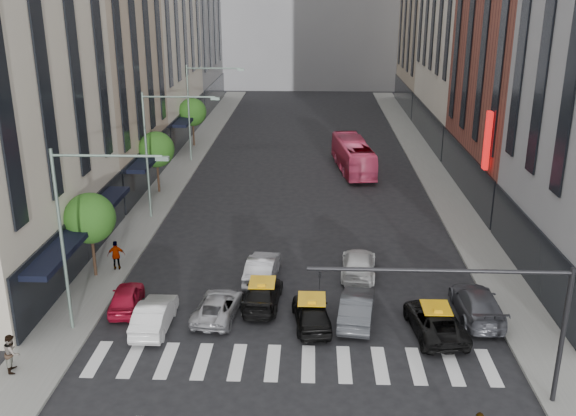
# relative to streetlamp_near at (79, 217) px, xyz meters

# --- Properties ---
(ground) EXTENTS (160.00, 160.00, 0.00)m
(ground) POSITION_rel_streetlamp_near_xyz_m (10.04, -4.00, -5.90)
(ground) COLOR black
(ground) RESTS_ON ground
(sidewalk_left) EXTENTS (3.00, 96.00, 0.15)m
(sidewalk_left) POSITION_rel_streetlamp_near_xyz_m (-1.46, 26.00, -5.83)
(sidewalk_left) COLOR slate
(sidewalk_left) RESTS_ON ground
(sidewalk_right) EXTENTS (3.00, 96.00, 0.15)m
(sidewalk_right) POSITION_rel_streetlamp_near_xyz_m (21.54, 26.00, -5.83)
(sidewalk_right) COLOR slate
(sidewalk_right) RESTS_ON ground
(building_left_b) EXTENTS (8.00, 16.00, 24.00)m
(building_left_b) POSITION_rel_streetlamp_near_xyz_m (-6.96, 24.00, 6.10)
(building_left_b) COLOR tan
(building_left_b) RESTS_ON ground
(building_right_b) EXTENTS (8.00, 18.00, 26.00)m
(building_right_b) POSITION_rel_streetlamp_near_xyz_m (27.04, 23.00, 7.10)
(building_right_b) COLOR brown
(building_right_b) RESTS_ON ground
(building_right_d) EXTENTS (8.00, 18.00, 28.00)m
(building_right_d) POSITION_rel_streetlamp_near_xyz_m (27.04, 61.00, 8.10)
(building_right_d) COLOR tan
(building_right_d) RESTS_ON ground
(tree_near) EXTENTS (2.88, 2.88, 4.95)m
(tree_near) POSITION_rel_streetlamp_near_xyz_m (-1.76, 6.00, -2.25)
(tree_near) COLOR black
(tree_near) RESTS_ON sidewalk_left
(tree_mid) EXTENTS (2.88, 2.88, 4.95)m
(tree_mid) POSITION_rel_streetlamp_near_xyz_m (-1.76, 22.00, -2.25)
(tree_mid) COLOR black
(tree_mid) RESTS_ON sidewalk_left
(tree_far) EXTENTS (2.88, 2.88, 4.95)m
(tree_far) POSITION_rel_streetlamp_near_xyz_m (-1.76, 38.00, -2.25)
(tree_far) COLOR black
(tree_far) RESTS_ON sidewalk_left
(streetlamp_near) EXTENTS (5.38, 0.25, 9.00)m
(streetlamp_near) POSITION_rel_streetlamp_near_xyz_m (0.00, 0.00, 0.00)
(streetlamp_near) COLOR gray
(streetlamp_near) RESTS_ON sidewalk_left
(streetlamp_mid) EXTENTS (5.38, 0.25, 9.00)m
(streetlamp_mid) POSITION_rel_streetlamp_near_xyz_m (0.00, 16.00, 0.00)
(streetlamp_mid) COLOR gray
(streetlamp_mid) RESTS_ON sidewalk_left
(streetlamp_far) EXTENTS (5.38, 0.25, 9.00)m
(streetlamp_far) POSITION_rel_streetlamp_near_xyz_m (0.00, 32.00, 0.00)
(streetlamp_far) COLOR gray
(streetlamp_far) RESTS_ON sidewalk_left
(traffic_signal) EXTENTS (10.10, 0.20, 6.00)m
(traffic_signal) POSITION_rel_streetlamp_near_xyz_m (17.74, -5.00, -1.43)
(traffic_signal) COLOR black
(traffic_signal) RESTS_ON ground
(liberty_sign) EXTENTS (0.30, 0.70, 4.00)m
(liberty_sign) POSITION_rel_streetlamp_near_xyz_m (22.64, 16.00, 0.10)
(liberty_sign) COLOR red
(liberty_sign) RESTS_ON ground
(car_red) EXTENTS (1.93, 3.93, 1.29)m
(car_red) POSITION_rel_streetlamp_near_xyz_m (1.10, 2.31, -5.26)
(car_red) COLOR maroon
(car_red) RESTS_ON ground
(car_white_front) EXTENTS (1.55, 4.35, 1.43)m
(car_white_front) POSITION_rel_streetlamp_near_xyz_m (3.04, 0.39, -5.19)
(car_white_front) COLOR silver
(car_white_front) RESTS_ON ground
(car_silver) EXTENTS (2.48, 4.54, 1.21)m
(car_silver) POSITION_rel_streetlamp_near_xyz_m (5.99, 1.64, -5.30)
(car_silver) COLOR #A0A1A5
(car_silver) RESTS_ON ground
(taxi_left) EXTENTS (2.10, 4.63, 1.31)m
(taxi_left) POSITION_rel_streetlamp_near_xyz_m (8.17, 2.96, -5.25)
(taxi_left) COLOR black
(taxi_left) RESTS_ON ground
(taxi_center) EXTENTS (2.22, 4.41, 1.44)m
(taxi_center) POSITION_rel_streetlamp_near_xyz_m (10.76, 0.93, -5.18)
(taxi_center) COLOR black
(taxi_center) RESTS_ON ground
(car_grey_mid) EXTENTS (2.20, 4.73, 1.50)m
(car_grey_mid) POSITION_rel_streetlamp_near_xyz_m (13.04, 1.50, -5.15)
(car_grey_mid) COLOR #36383D
(car_grey_mid) RESTS_ON ground
(taxi_right) EXTENTS (2.80, 5.12, 1.36)m
(taxi_right) POSITION_rel_streetlamp_near_xyz_m (16.74, 0.41, -5.22)
(taxi_right) COLOR black
(taxi_right) RESTS_ON ground
(car_grey_curb) EXTENTS (2.10, 5.15, 1.49)m
(car_grey_curb) POSITION_rel_streetlamp_near_xyz_m (19.17, 2.14, -5.16)
(car_grey_curb) COLOR #46474F
(car_grey_curb) RESTS_ON ground
(car_row2_left) EXTENTS (1.95, 4.63, 1.49)m
(car_row2_left) POSITION_rel_streetlamp_near_xyz_m (7.93, 6.03, -5.16)
(car_row2_left) COLOR #ADADB3
(car_row2_left) RESTS_ON ground
(car_row2_right) EXTENTS (2.33, 4.92, 1.38)m
(car_row2_right) POSITION_rel_streetlamp_near_xyz_m (13.47, 6.95, -5.21)
(car_row2_right) COLOR silver
(car_row2_right) RESTS_ON ground
(bus) EXTENTS (3.64, 10.54, 2.88)m
(bus) POSITION_rel_streetlamp_near_xyz_m (14.39, 29.32, -4.47)
(bus) COLOR #D23D64
(bus) RESTS_ON ground
(pedestrian_near) EXTENTS (0.85, 0.98, 1.73)m
(pedestrian_near) POSITION_rel_streetlamp_near_xyz_m (-2.17, -3.74, -4.89)
(pedestrian_near) COLOR gray
(pedestrian_near) RESTS_ON sidewalk_left
(pedestrian_far) EXTENTS (1.10, 0.61, 1.77)m
(pedestrian_far) POSITION_rel_streetlamp_near_xyz_m (-0.74, 6.86, -4.87)
(pedestrian_far) COLOR gray
(pedestrian_far) RESTS_ON sidewalk_left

